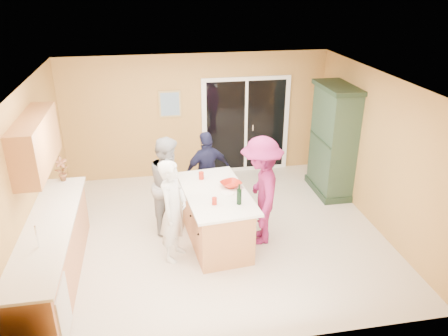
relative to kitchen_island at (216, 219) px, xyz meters
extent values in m
plane|color=beige|center=(0.05, 0.27, -0.43)|extent=(5.50, 5.50, 0.00)
cube|color=white|center=(0.05, 0.27, 2.17)|extent=(5.50, 5.00, 0.10)
cube|color=#E7AE5F|center=(0.05, 2.77, 0.87)|extent=(5.50, 0.10, 2.60)
cube|color=#E7AE5F|center=(0.05, -2.23, 0.87)|extent=(5.50, 0.10, 2.60)
cube|color=#E7AE5F|center=(-2.70, 0.27, 0.87)|extent=(0.10, 5.00, 2.60)
cube|color=#E7AE5F|center=(2.80, 0.27, 0.87)|extent=(0.10, 5.00, 2.60)
cube|color=#BF764A|center=(-2.40, -0.63, 0.02)|extent=(0.60, 3.00, 0.90)
cube|color=silver|center=(-2.39, -1.73, -0.03)|extent=(0.62, 0.60, 0.72)
cube|color=silver|center=(-2.39, -0.63, 0.49)|extent=(0.65, 3.05, 0.04)
cylinder|color=silver|center=(-2.40, -1.13, 0.66)|extent=(0.02, 0.02, 0.30)
cube|color=#BF764A|center=(-2.53, 0.07, 1.44)|extent=(0.35, 1.60, 0.75)
cube|color=white|center=(1.10, 2.74, 0.62)|extent=(1.90, 0.05, 2.10)
cube|color=black|center=(1.10, 2.73, 0.62)|extent=(1.70, 0.03, 1.94)
cube|color=white|center=(1.10, 2.72, 0.62)|extent=(0.06, 0.04, 1.94)
cube|color=silver|center=(1.25, 2.71, 0.57)|extent=(0.02, 0.03, 0.12)
cube|color=tan|center=(-0.50, 2.75, 1.17)|extent=(0.46, 0.03, 0.56)
cube|color=#45638F|center=(-0.50, 2.74, 1.17)|extent=(0.38, 0.02, 0.48)
cube|color=#BF764A|center=(0.00, 0.00, 0.01)|extent=(0.95, 1.63, 0.88)
cube|color=silver|center=(0.00, 0.00, 0.47)|extent=(1.12, 1.84, 0.04)
cube|color=black|center=(0.00, 0.00, -0.38)|extent=(0.86, 1.54, 0.10)
cube|color=#1E3120|center=(2.54, 1.42, -0.37)|extent=(0.60, 1.14, 0.13)
cube|color=#314A36|center=(2.54, 1.42, 0.64)|extent=(0.54, 1.08, 2.02)
cube|color=#1E3120|center=(2.54, 1.42, 1.70)|extent=(0.62, 1.18, 0.09)
imported|color=silver|center=(-0.69, -0.29, 0.38)|extent=(0.62, 0.70, 1.62)
imported|color=#A2A2A5|center=(-0.69, 0.60, 0.39)|extent=(0.76, 0.90, 1.65)
imported|color=#191937|center=(0.03, 1.14, 0.32)|extent=(0.96, 0.61, 1.51)
imported|color=#7E1B5B|center=(0.72, -0.05, 0.46)|extent=(0.84, 1.25, 1.79)
imported|color=#A82212|center=(0.27, 0.13, 0.53)|extent=(0.42, 0.42, 0.08)
imported|color=red|center=(-2.40, 0.80, 0.71)|extent=(0.25, 0.21, 0.42)
cylinder|color=#A82212|center=(-0.16, 0.49, 0.55)|extent=(0.11, 0.11, 0.12)
cylinder|color=#A82212|center=(-0.08, -0.40, 0.55)|extent=(0.10, 0.10, 0.11)
cylinder|color=black|center=(0.28, -0.46, 0.61)|extent=(0.07, 0.07, 0.23)
cylinder|color=black|center=(0.28, -0.46, 0.77)|extent=(0.03, 0.03, 0.09)
cylinder|color=white|center=(0.17, -0.10, 0.50)|extent=(0.22, 0.22, 0.01)
camera|label=1|loc=(-0.94, -6.00, 3.60)|focal=35.00mm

